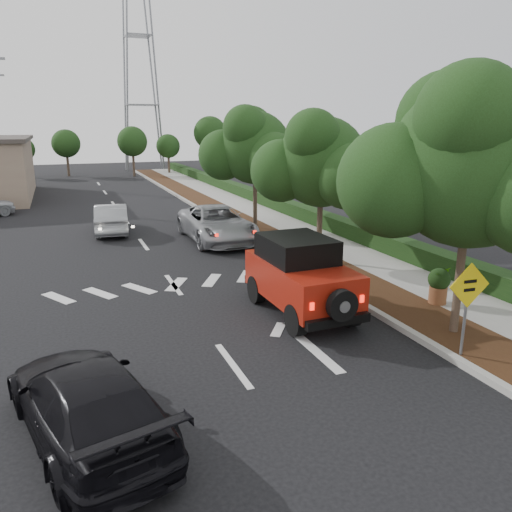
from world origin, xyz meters
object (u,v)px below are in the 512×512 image
red_jeep (298,274)px  silver_suv_ahead (217,224)px  black_suv_oncoming (87,401)px  speed_hump_sign (468,297)px

red_jeep → silver_suv_ahead: 9.15m
black_suv_oncoming → silver_suv_ahead: bearing=-129.4°
red_jeep → black_suv_oncoming: bearing=-146.6°
black_suv_oncoming → speed_hump_sign: 7.91m
red_jeep → black_suv_oncoming: size_ratio=0.90×
black_suv_oncoming → speed_hump_sign: size_ratio=2.15×
red_jeep → black_suv_oncoming: (-5.80, -3.96, -0.40)m
black_suv_oncoming → speed_hump_sign: speed_hump_sign is taller
red_jeep → speed_hump_sign: (2.07, -4.03, 0.41)m
silver_suv_ahead → black_suv_oncoming: silver_suv_ahead is taller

